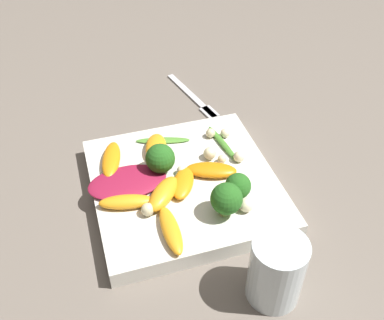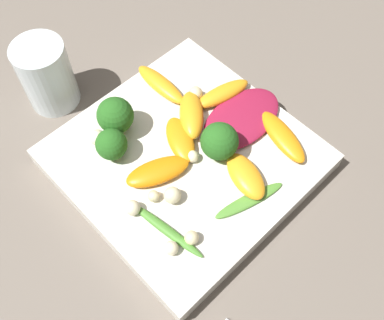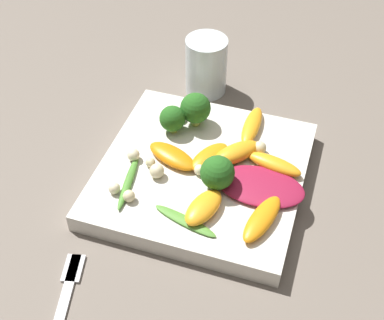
{
  "view_description": "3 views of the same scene",
  "coord_description": "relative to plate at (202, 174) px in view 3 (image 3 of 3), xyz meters",
  "views": [
    {
      "loc": [
        0.12,
        0.44,
        0.47
      ],
      "look_at": [
        -0.02,
        -0.01,
        0.05
      ],
      "focal_mm": 42.0,
      "sensor_mm": 36.0,
      "label": 1
    },
    {
      "loc": [
        -0.18,
        -0.19,
        0.46
      ],
      "look_at": [
        -0.0,
        -0.02,
        0.03
      ],
      "focal_mm": 42.0,
      "sensor_mm": 36.0,
      "label": 2
    },
    {
      "loc": [
        0.13,
        -0.45,
        0.51
      ],
      "look_at": [
        -0.01,
        -0.0,
        0.04
      ],
      "focal_mm": 50.0,
      "sensor_mm": 36.0,
      "label": 3
    }
  ],
  "objects": [
    {
      "name": "ground_plane",
      "position": [
        0.0,
        0.0,
        -0.01
      ],
      "size": [
        2.4,
        2.4,
        0.0
      ],
      "primitive_type": "plane",
      "color": "#6B6056"
    },
    {
      "name": "plate",
      "position": [
        0.0,
        0.0,
        0.0
      ],
      "size": [
        0.25,
        0.25,
        0.03
      ],
      "color": "silver",
      "rests_on": "ground_plane"
    },
    {
      "name": "drinking_glass",
      "position": [
        -0.05,
        0.19,
        0.03
      ],
      "size": [
        0.06,
        0.06,
        0.09
      ],
      "color": "silver",
      "rests_on": "ground_plane"
    },
    {
      "name": "fork",
      "position": [
        -0.09,
        -0.22,
        -0.01
      ],
      "size": [
        0.05,
        0.16,
        0.01
      ],
      "color": "silver",
      "rests_on": "ground_plane"
    },
    {
      "name": "radicchio_leaf_0",
      "position": [
        0.08,
        -0.01,
        0.02
      ],
      "size": [
        0.11,
        0.07,
        0.01
      ],
      "color": "maroon",
      "rests_on": "plate"
    },
    {
      "name": "orange_segment_0",
      "position": [
        0.02,
        -0.07,
        0.02
      ],
      "size": [
        0.05,
        0.07,
        0.02
      ],
      "color": "orange",
      "rests_on": "plate"
    },
    {
      "name": "orange_segment_1",
      "position": [
        -0.04,
        0.0,
        0.02
      ],
      "size": [
        0.08,
        0.05,
        0.01
      ],
      "color": "orange",
      "rests_on": "plate"
    },
    {
      "name": "orange_segment_2",
      "position": [
        0.04,
        0.03,
        0.02
      ],
      "size": [
        0.07,
        0.07,
        0.02
      ],
      "color": "orange",
      "rests_on": "plate"
    },
    {
      "name": "orange_segment_3",
      "position": [
        0.01,
        0.01,
        0.02
      ],
      "size": [
        0.05,
        0.07,
        0.01
      ],
      "color": "orange",
      "rests_on": "plate"
    },
    {
      "name": "orange_segment_4",
      "position": [
        0.09,
        -0.06,
        0.02
      ],
      "size": [
        0.05,
        0.08,
        0.01
      ],
      "color": "orange",
      "rests_on": "plate"
    },
    {
      "name": "orange_segment_5",
      "position": [
        0.09,
        0.03,
        0.02
      ],
      "size": [
        0.08,
        0.04,
        0.02
      ],
      "color": "orange",
      "rests_on": "plate"
    },
    {
      "name": "orange_segment_6",
      "position": [
        0.04,
        0.09,
        0.02
      ],
      "size": [
        0.02,
        0.08,
        0.01
      ],
      "color": "orange",
      "rests_on": "plate"
    },
    {
      "name": "broccoli_floret_0",
      "position": [
        -0.06,
        0.05,
        0.03
      ],
      "size": [
        0.04,
        0.04,
        0.04
      ],
      "color": "#7A9E51",
      "rests_on": "plate"
    },
    {
      "name": "broccoli_floret_1",
      "position": [
        -0.03,
        0.08,
        0.04
      ],
      "size": [
        0.04,
        0.04,
        0.05
      ],
      "color": "#84AD5B",
      "rests_on": "plate"
    },
    {
      "name": "broccoli_floret_2",
      "position": [
        0.03,
        -0.03,
        0.04
      ],
      "size": [
        0.04,
        0.04,
        0.05
      ],
      "color": "#7A9E51",
      "rests_on": "plate"
    },
    {
      "name": "arugula_sprig_0",
      "position": [
        -0.08,
        -0.05,
        0.02
      ],
      "size": [
        0.02,
        0.09,
        0.01
      ],
      "color": "#47842D",
      "rests_on": "plate"
    },
    {
      "name": "arugula_sprig_1",
      "position": [
        0.01,
        -0.09,
        0.02
      ],
      "size": [
        0.08,
        0.04,
        0.0
      ],
      "color": "#518E33",
      "rests_on": "plate"
    },
    {
      "name": "macadamia_nut_0",
      "position": [
        -0.09,
        -0.07,
        0.02
      ],
      "size": [
        0.01,
        0.01,
        0.01
      ],
      "color": "beige",
      "rests_on": "plate"
    },
    {
      "name": "macadamia_nut_1",
      "position": [
        0.0,
        -0.01,
        0.02
      ],
      "size": [
        0.01,
        0.01,
        0.01
      ],
      "color": "beige",
      "rests_on": "plate"
    },
    {
      "name": "macadamia_nut_2",
      "position": [
        -0.05,
        -0.03,
        0.02
      ],
      "size": [
        0.02,
        0.02,
        0.02
      ],
      "color": "beige",
      "rests_on": "plate"
    },
    {
      "name": "macadamia_nut_3",
      "position": [
        -0.07,
        -0.08,
        0.02
      ],
      "size": [
        0.01,
        0.01,
        0.01
      ],
      "color": "beige",
      "rests_on": "plate"
    },
    {
      "name": "macadamia_nut_4",
      "position": [
        -0.06,
        -0.02,
        0.02
      ],
      "size": [
        0.01,
        0.01,
        0.01
      ],
      "color": "beige",
      "rests_on": "plate"
    },
    {
      "name": "macadamia_nut_5",
      "position": [
        -0.09,
        -0.01,
        0.02
      ],
      "size": [
        0.02,
        0.02,
        0.02
      ],
      "color": "beige",
      "rests_on": "plate"
    },
    {
      "name": "macadamia_nut_6",
      "position": [
        -0.06,
        0.08,
        0.02
      ],
      "size": [
        0.02,
        0.02,
        0.02
      ],
      "color": "beige",
      "rests_on": "plate"
    },
    {
      "name": "macadamia_nut_7",
      "position": [
        0.06,
        0.05,
        0.02
      ],
      "size": [
        0.02,
        0.02,
        0.02
      ],
      "color": "beige",
      "rests_on": "plate"
    }
  ]
}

